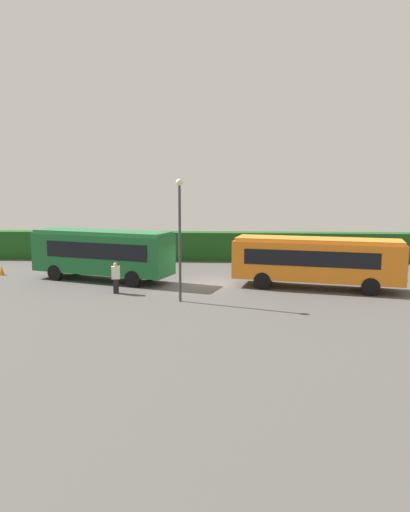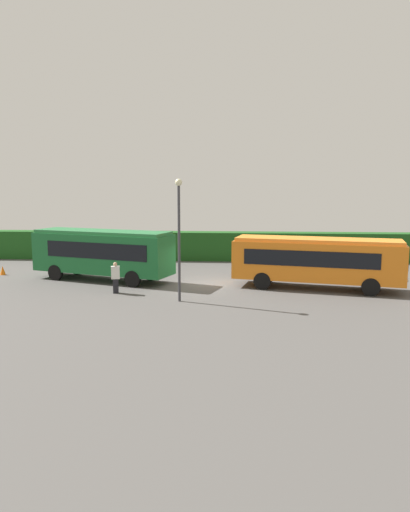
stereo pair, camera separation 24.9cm
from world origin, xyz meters
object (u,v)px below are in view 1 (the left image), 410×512
traffic_cone (2,271)px  bus_orange (317,259)px  bus_green (102,252)px  person_left (89,257)px  person_center (116,277)px  lamppost (180,227)px

traffic_cone → bus_orange: bearing=-8.4°
traffic_cone → bus_green: bearing=-11.1°
person_left → traffic_cone: bearing=141.0°
bus_orange → person_center: size_ratio=5.65×
lamppost → traffic_cone: bearing=152.7°
person_left → traffic_cone: person_left is taller
traffic_cone → lamppost: (12.91, -6.68, 3.58)m
bus_orange → person_center: bus_orange is taller
person_left → traffic_cone: size_ratio=3.10×
person_center → traffic_cone: bearing=-133.2°
bus_green → bus_orange: 13.25m
person_left → bus_orange: bearing=-77.0°
bus_orange → person_left: size_ratio=5.34×
bus_orange → person_left: bearing=174.4°
person_left → lamppost: 11.78m
person_center → lamppost: bearing=52.0°
bus_orange → traffic_cone: size_ratio=16.54×
bus_green → person_left: (-1.92, 3.40, -0.86)m
traffic_cone → lamppost: size_ratio=0.10×
bus_green → bus_orange: bus_green is taller
bus_green → lamppost: 7.90m
person_left → traffic_cone: (-5.44, -1.96, -0.68)m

